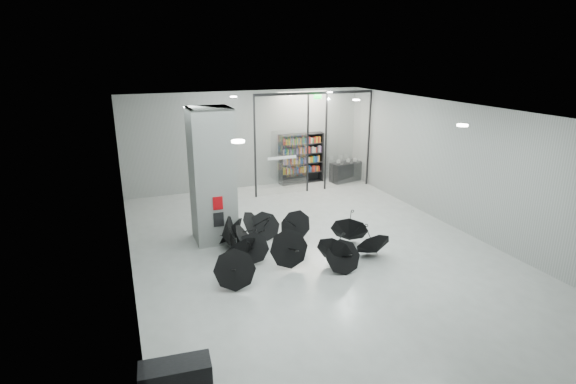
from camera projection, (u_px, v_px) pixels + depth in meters
name	position (u px, v px, depth m)	size (l,w,h in m)	color
room	(319.00, 155.00, 11.99)	(14.00, 14.02, 4.01)	gray
column	(212.00, 176.00, 13.16)	(1.20, 1.20, 4.00)	slate
fire_cabinet	(218.00, 203.00, 12.80)	(0.28, 0.04, 0.38)	#A50A07
info_panel	(219.00, 220.00, 12.95)	(0.30, 0.03, 0.42)	black
exit_sign	(318.00, 97.00, 17.24)	(0.30, 0.06, 0.15)	#0CE533
glass_partition	(315.00, 138.00, 17.91)	(5.06, 0.08, 4.00)	silver
bench	(175.00, 373.00, 7.71)	(1.22, 0.52, 0.39)	black
bookshelf	(301.00, 158.00, 19.34)	(1.96, 0.39, 2.16)	black
shop_counter	(346.00, 172.00, 19.74)	(1.43, 0.57, 0.86)	black
umbrella_cluster	(280.00, 245.00, 12.54)	(5.10, 4.19, 1.30)	black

